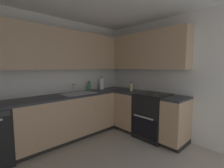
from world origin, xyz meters
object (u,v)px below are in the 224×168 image
at_px(oven_range, 153,115).
at_px(soap_bottle, 89,86).
at_px(oil_bottle, 131,87).
at_px(paper_towel_roll, 102,84).

xyz_separation_m(oven_range, soap_bottle, (-0.66, 1.30, 0.54)).
xyz_separation_m(oven_range, oil_bottle, (-0.02, 0.57, 0.54)).
bearing_deg(paper_towel_roll, soap_bottle, 176.80).
height_order(oven_range, soap_bottle, soap_bottle).
bearing_deg(paper_towel_roll, oven_range, -76.71).
relative_size(soap_bottle, oil_bottle, 1.04).
bearing_deg(oven_range, soap_bottle, 116.90).
bearing_deg(oil_bottle, soap_bottle, 131.28).
relative_size(paper_towel_roll, oil_bottle, 1.52).
xyz_separation_m(soap_bottle, oil_bottle, (0.64, -0.73, -0.00)).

